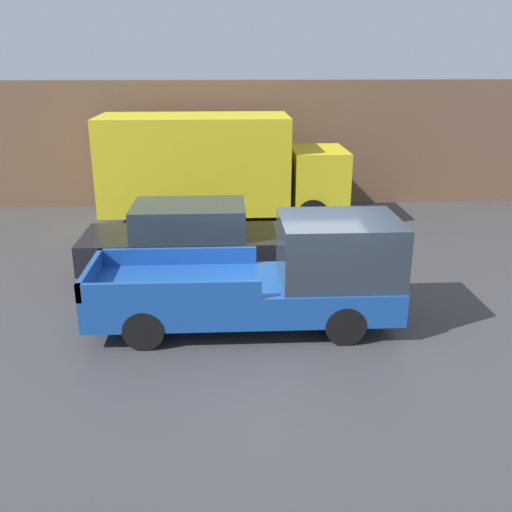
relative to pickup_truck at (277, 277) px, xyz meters
The scene contains 5 objects.
ground_plane 1.11m from the pickup_truck, ahead, with size 60.00×60.00×0.00m, color #3D3D3F.
building_wall 9.63m from the pickup_truck, 86.81° to the left, with size 28.00×0.15×4.18m.
pickup_truck is the anchor object (origin of this frame).
car 3.37m from the pickup_truck, 124.44° to the left, with size 4.68×1.96×1.71m.
delivery_truck 7.38m from the pickup_truck, 100.19° to the left, with size 7.36×2.43×3.27m.
Camera 1 is at (-1.45, -9.95, 4.94)m, focal length 40.00 mm.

